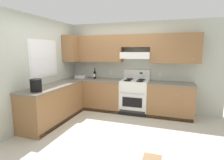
{
  "coord_description": "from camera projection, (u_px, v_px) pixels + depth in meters",
  "views": [
    {
      "loc": [
        1.46,
        -3.58,
        1.75
      ],
      "look_at": [
        0.03,
        0.7,
        1.0
      ],
      "focal_mm": 28.62,
      "sensor_mm": 36.0,
      "label": 1
    }
  ],
  "objects": [
    {
      "name": "wine_bottle",
      "position": [
        95.0,
        74.0,
        5.39
      ],
      "size": [
        0.08,
        0.08,
        0.32
      ],
      "color": "black",
      "rests_on": "counter_back_run"
    },
    {
      "name": "bucket",
      "position": [
        36.0,
        85.0,
        3.67
      ],
      "size": [
        0.24,
        0.24,
        0.26
      ],
      "color": "black",
      "rests_on": "counter_left_run"
    },
    {
      "name": "wall_left",
      "position": [
        47.0,
        66.0,
        4.58
      ],
      "size": [
        0.47,
        4.0,
        2.55
      ],
      "color": "beige",
      "rests_on": "ground_plane"
    },
    {
      "name": "wall_back",
      "position": [
        134.0,
        60.0,
        5.15
      ],
      "size": [
        4.68,
        0.57,
        2.55
      ],
      "color": "beige",
      "rests_on": "ground_plane"
    },
    {
      "name": "ground_plane",
      "position": [
        101.0,
        128.0,
        4.09
      ],
      "size": [
        7.04,
        7.04,
        0.0
      ],
      "primitive_type": "plane",
      "color": "beige"
    },
    {
      "name": "counter_back_run",
      "position": [
        123.0,
        96.0,
        5.12
      ],
      "size": [
        3.6,
        0.65,
        0.91
      ],
      "color": "olive",
      "rests_on": "ground_plane"
    },
    {
      "name": "bowl",
      "position": [
        81.0,
        77.0,
        5.59
      ],
      "size": [
        0.33,
        0.26,
        0.08
      ],
      "color": "silver",
      "rests_on": "counter_back_run"
    },
    {
      "name": "floor_accent_tile",
      "position": [
        152.0,
        159.0,
        2.91
      ],
      "size": [
        0.3,
        0.3,
        0.01
      ],
      "primitive_type": "cube",
      "color": "olive",
      "rests_on": "ground_plane"
    },
    {
      "name": "counter_left_run",
      "position": [
        54.0,
        104.0,
        4.4
      ],
      "size": [
        0.63,
        1.91,
        0.91
      ],
      "color": "olive",
      "rests_on": "ground_plane"
    },
    {
      "name": "stove",
      "position": [
        134.0,
        96.0,
        5.03
      ],
      "size": [
        0.76,
        0.62,
        1.2
      ],
      "color": "white",
      "rests_on": "ground_plane"
    }
  ]
}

